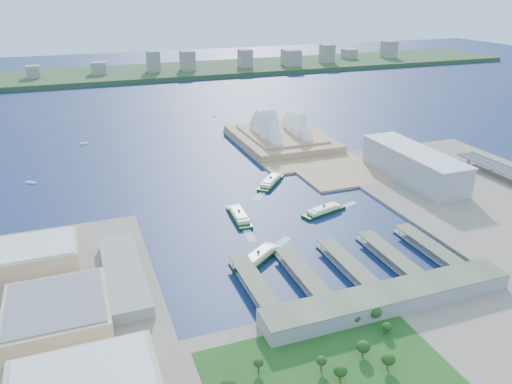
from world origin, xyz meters
name	(u,v)px	position (x,y,z in m)	size (l,w,h in m)	color
ground	(295,234)	(0.00, 0.00, 0.00)	(3000.00, 3000.00, 0.00)	#0E1D42
west_land	(0,369)	(-250.00, -105.00, 1.50)	(220.00, 390.00, 3.00)	gray
south_land	(439,382)	(0.00, -210.00, 1.50)	(720.00, 180.00, 3.00)	gray
peninsula	(288,146)	(107.50, 260.00, 1.50)	(135.00, 220.00, 3.00)	tan
far_shore	(142,73)	(0.00, 980.00, 6.00)	(2200.00, 260.00, 12.00)	#2D4926
opera_house	(281,123)	(105.00, 280.00, 32.00)	(134.00, 180.00, 58.00)	white
toaster_building	(413,165)	(195.00, 80.00, 20.50)	(45.00, 155.00, 35.00)	#98989E
west_buildings	(1,316)	(-250.00, -70.00, 16.50)	(200.00, 280.00, 27.00)	#A58552
ferry_wharves	(347,265)	(14.00, -75.00, 4.65)	(184.00, 90.00, 9.30)	#535C45
terminal_building	(389,299)	(15.00, -135.00, 9.00)	(200.00, 28.00, 12.00)	gray
park	(336,372)	(-60.00, -190.00, 11.00)	(150.00, 110.00, 16.00)	#194714
far_skyline	(142,61)	(0.00, 960.00, 39.50)	(1900.00, 140.00, 55.00)	gray
ferry_a	(239,214)	(-39.63, 51.04, 5.29)	(14.24, 55.95, 10.58)	black
ferry_b	(271,180)	(26.94, 128.62, 5.40)	(14.55, 57.15, 10.81)	black
ferry_c	(258,256)	(-51.26, -36.09, 5.46)	(14.70, 57.76, 10.92)	black
ferry_d	(324,209)	(48.35, 32.16, 4.95)	(13.33, 52.38, 9.90)	black
boat_a	(31,182)	(-245.84, 234.14, 1.23)	(3.20, 12.80, 2.47)	white
boat_b	(84,143)	(-177.14, 379.85, 1.50)	(3.89, 11.12, 3.00)	white
boat_c	(308,109)	(240.72, 467.13, 1.26)	(3.27, 11.19, 2.52)	white
boat_e	(215,116)	(57.74, 477.53, 1.21)	(3.13, 9.83, 2.41)	white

